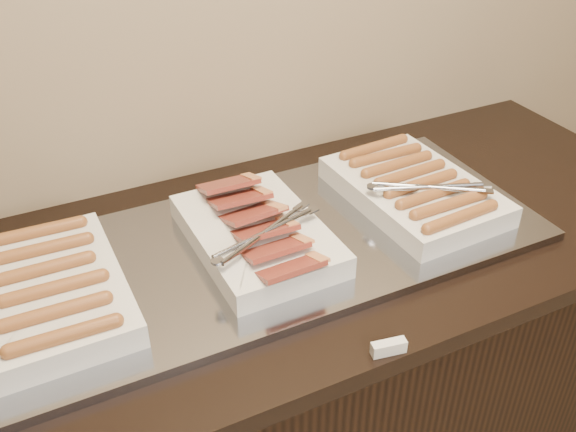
{
  "coord_description": "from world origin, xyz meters",
  "views": [
    {
      "loc": [
        -0.41,
        1.14,
        1.71
      ],
      "look_at": [
        0.08,
        2.13,
        0.97
      ],
      "focal_mm": 40.0,
      "sensor_mm": 36.0,
      "label": 1
    }
  ],
  "objects_px": {
    "counter": "(260,397)",
    "dish_center": "(257,233)",
    "dish_left": "(51,291)",
    "dish_right": "(414,189)",
    "warming_tray": "(260,248)"
  },
  "relations": [
    {
      "from": "counter",
      "to": "dish_center",
      "type": "xyz_separation_m",
      "value": [
        0.0,
        -0.0,
        0.5
      ]
    },
    {
      "from": "dish_center",
      "to": "dish_right",
      "type": "height_order",
      "value": "dish_center"
    },
    {
      "from": "warming_tray",
      "to": "dish_right",
      "type": "distance_m",
      "value": 0.38
    },
    {
      "from": "counter",
      "to": "warming_tray",
      "type": "distance_m",
      "value": 0.46
    },
    {
      "from": "counter",
      "to": "dish_center",
      "type": "relative_size",
      "value": 5.25
    },
    {
      "from": "dish_left",
      "to": "dish_center",
      "type": "xyz_separation_m",
      "value": [
        0.41,
        -0.0,
        0.0
      ]
    },
    {
      "from": "dish_left",
      "to": "dish_right",
      "type": "xyz_separation_m",
      "value": [
        0.8,
        -0.0,
        0.0
      ]
    },
    {
      "from": "warming_tray",
      "to": "dish_center",
      "type": "relative_size",
      "value": 3.06
    },
    {
      "from": "warming_tray",
      "to": "counter",
      "type": "bearing_deg",
      "value": 180.0
    },
    {
      "from": "warming_tray",
      "to": "dish_left",
      "type": "distance_m",
      "value": 0.42
    },
    {
      "from": "warming_tray",
      "to": "dish_right",
      "type": "bearing_deg",
      "value": -0.5
    },
    {
      "from": "counter",
      "to": "dish_right",
      "type": "height_order",
      "value": "dish_right"
    },
    {
      "from": "warming_tray",
      "to": "dish_right",
      "type": "height_order",
      "value": "dish_right"
    },
    {
      "from": "counter",
      "to": "dish_right",
      "type": "relative_size",
      "value": 5.06
    },
    {
      "from": "warming_tray",
      "to": "dish_left",
      "type": "xyz_separation_m",
      "value": [
        -0.41,
        0.0,
        0.04
      ]
    }
  ]
}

